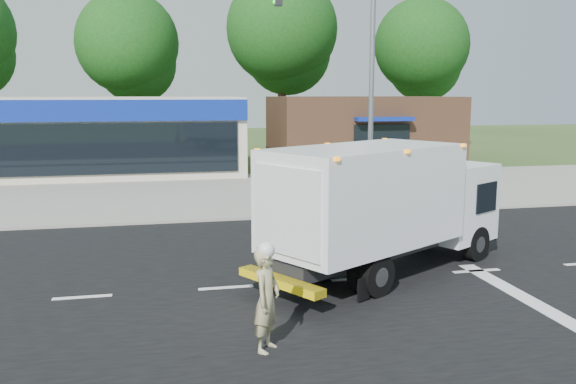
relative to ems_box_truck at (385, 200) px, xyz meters
name	(u,v)px	position (x,y,z in m)	size (l,w,h in m)	color
ground	(357,280)	(-0.76, -0.32, -1.77)	(120.00, 120.00, 0.00)	#385123
road_asphalt	(357,279)	(-0.76, -0.32, -1.76)	(60.00, 14.00, 0.02)	black
sidewalk	(284,210)	(-0.76, 7.88, -1.71)	(60.00, 2.40, 0.12)	gray
parking_apron	(258,187)	(-0.76, 13.68, -1.76)	(60.00, 9.00, 0.02)	gray
lane_markings	(438,294)	(0.59, -1.67, -1.75)	(55.20, 7.00, 0.01)	silver
ems_box_truck	(385,200)	(0.00, 0.00, 0.00)	(7.04, 5.35, 3.07)	black
emergency_worker	(267,298)	(-3.46, -3.70, -0.86)	(0.70, 0.76, 1.85)	tan
retail_strip_mall	(64,137)	(-9.76, 19.61, 0.24)	(18.00, 6.20, 4.00)	beige
brown_storefront	(363,132)	(6.24, 19.66, 0.23)	(10.00, 6.70, 4.00)	#382316
traffic_signal_pole	(354,72)	(1.59, 7.28, 3.15)	(3.51, 0.25, 8.00)	gray
background_trees	(209,44)	(-1.61, 27.85, 5.61)	(36.77, 7.39, 12.10)	#332114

